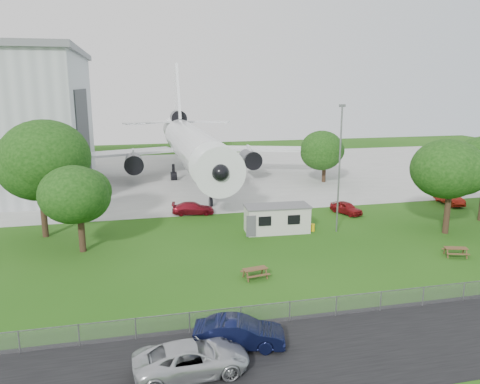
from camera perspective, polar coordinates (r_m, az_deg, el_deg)
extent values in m
plane|color=#2E5F18|center=(38.04, 4.20, -8.46)|extent=(160.00, 160.00, 0.00)
cube|color=black|center=(27.16, 12.79, -18.08)|extent=(120.00, 8.00, 0.02)
cube|color=#B7B7B2|center=(73.86, -4.58, 2.11)|extent=(120.00, 46.00, 0.03)
cube|color=#2D3033|center=(67.42, -18.48, 6.24)|extent=(0.16, 16.00, 12.96)
cylinder|color=white|center=(68.87, -5.80, 5.58)|extent=(5.40, 34.00, 5.40)
cone|color=white|center=(50.30, -2.97, 2.90)|extent=(5.40, 5.50, 5.40)
cone|color=white|center=(89.54, -7.59, 7.75)|extent=(4.86, 9.00, 4.86)
cube|color=white|center=(71.75, -16.10, 4.47)|extent=(21.36, 10.77, 0.36)
cube|color=white|center=(74.73, 3.48, 5.27)|extent=(21.36, 10.77, 0.36)
cube|color=white|center=(89.21, -7.70, 11.39)|extent=(0.46, 9.96, 12.17)
cylinder|color=#515459|center=(68.13, -12.83, 3.46)|extent=(2.50, 4.20, 2.50)
cylinder|color=#515459|center=(70.27, 1.19, 4.06)|extent=(2.50, 4.20, 2.50)
cylinder|color=#515459|center=(88.39, -7.56, 8.98)|extent=(2.60, 4.50, 2.60)
cylinder|color=black|center=(54.47, -3.58, -0.51)|extent=(0.36, 0.36, 2.40)
cylinder|color=black|center=(70.16, -8.11, 2.43)|extent=(0.44, 0.44, 2.40)
cylinder|color=black|center=(70.85, -3.59, 2.64)|extent=(0.44, 0.44, 2.40)
cube|color=beige|center=(45.11, 4.53, -3.32)|extent=(6.11, 2.79, 2.50)
cube|color=#59595B|center=(44.76, 4.56, -1.71)|extent=(6.32, 3.00, 0.12)
cylinder|color=gold|center=(45.95, 8.79, -4.31)|extent=(0.50, 0.50, 0.70)
cube|color=gray|center=(29.93, 9.79, -14.86)|extent=(58.00, 0.04, 1.30)
cylinder|color=slate|center=(44.90, 12.00, 2.58)|extent=(0.16, 0.16, 12.00)
cylinder|color=#382619|center=(46.98, -22.79, -2.67)|extent=(0.56, 0.56, 4.06)
sphere|color=#2C5C1B|center=(45.98, -23.33, 3.30)|extent=(8.13, 8.13, 8.13)
cylinder|color=#382619|center=(41.91, -18.72, -5.01)|extent=(0.56, 0.56, 2.87)
sphere|color=#2C5C1B|center=(41.00, -19.07, -0.34)|extent=(5.95, 5.95, 5.95)
cylinder|color=#382619|center=(48.56, 23.91, -2.55)|extent=(0.56, 0.56, 3.64)
sphere|color=#2C5C1B|center=(47.65, 24.39, 2.62)|extent=(6.72, 6.72, 6.72)
cylinder|color=#382619|center=(68.96, 10.19, 2.27)|extent=(0.56, 0.56, 2.64)
sphere|color=#2C5C1B|center=(68.44, 10.29, 4.93)|extent=(6.82, 6.82, 6.82)
imported|color=black|center=(26.29, -0.11, -16.83)|extent=(5.18, 2.88, 1.62)
imported|color=#B3B5BA|center=(24.36, -5.90, -19.60)|extent=(5.87, 3.02, 1.58)
imported|color=maroon|center=(52.62, 12.82, -1.91)|extent=(2.86, 4.18, 1.32)
imported|color=maroon|center=(60.67, 24.14, -0.67)|extent=(2.19, 4.80, 1.53)
imported|color=maroon|center=(51.40, -5.75, -2.00)|extent=(4.77, 2.46, 1.32)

